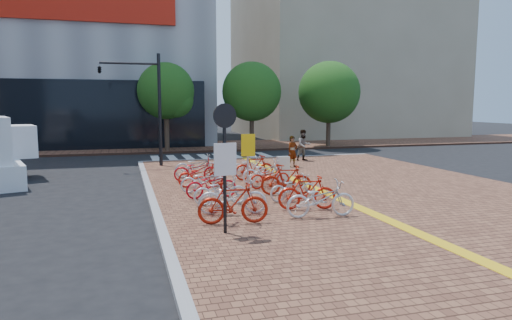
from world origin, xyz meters
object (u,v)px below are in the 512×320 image
object	(u,v)px
bike_12	(270,177)
utility_box	(283,170)
bike_5	(201,175)
notice_sign	(225,152)
bike_7	(197,166)
bike_9	(307,192)
bike_3	(211,184)
pedestrian_a	(293,151)
bike_1	(233,197)
yellow_sign	(248,150)
bike_8	(321,199)
bike_14	(254,167)
pedestrian_b	(304,145)
bike_6	(196,170)
bike_10	(293,188)
bike_4	(205,180)
bike_2	(220,191)
bike_11	(286,180)
bike_13	(264,172)
bike_0	(233,203)
bike_15	(249,166)
traffic_light_pole	(132,89)

from	to	relation	value
bike_12	utility_box	bearing A→B (deg)	-50.04
bike_5	notice_sign	bearing A→B (deg)	179.07
bike_7	bike_9	xyz separation A→B (m)	(2.22, -6.99, 0.03)
bike_3	pedestrian_a	bearing A→B (deg)	-43.77
bike_1	yellow_sign	bearing A→B (deg)	-9.61
bike_8	pedestrian_a	distance (m)	10.39
bike_12	bike_14	bearing A→B (deg)	-8.47
pedestrian_a	bike_14	bearing A→B (deg)	-148.96
bike_5	bike_14	world-z (taller)	bike_14
pedestrian_b	yellow_sign	xyz separation A→B (m)	(-5.06, -6.64, 0.52)
bike_6	bike_10	xyz separation A→B (m)	(2.45, -4.63, -0.04)
bike_4	bike_14	distance (m)	3.38
bike_2	bike_3	xyz separation A→B (m)	(-0.08, 1.10, 0.01)
bike_11	bike_13	size ratio (longest dim) A/B	0.99
bike_14	utility_box	world-z (taller)	utility_box
bike_6	bike_5	bearing A→B (deg)	-172.05
bike_0	bike_15	size ratio (longest dim) A/B	1.14
bike_6	bike_0	bearing A→B (deg)	-171.68
bike_15	bike_12	bearing A→B (deg)	168.93
bike_4	bike_12	xyz separation A→B (m)	(2.53, 0.25, -0.01)
bike_5	bike_3	bearing A→B (deg)	-176.75
bike_0	bike_7	xyz separation A→B (m)	(0.29, 7.97, -0.06)
utility_box	bike_1	bearing A→B (deg)	-124.46
bike_15	utility_box	world-z (taller)	utility_box
bike_5	notice_sign	xyz separation A→B (m)	(-0.47, -6.45, 1.54)
bike_11	bike_15	distance (m)	4.64
bike_7	bike_12	xyz separation A→B (m)	(2.25, -3.30, -0.07)
bike_4	notice_sign	size ratio (longest dim) A/B	0.54
bike_13	bike_14	xyz separation A→B (m)	(-0.12, 0.97, 0.05)
bike_7	utility_box	bearing A→B (deg)	-127.28
bike_15	bike_1	bearing A→B (deg)	150.81
bike_14	traffic_light_pole	world-z (taller)	traffic_light_pole
notice_sign	traffic_light_pole	distance (m)	13.47
pedestrian_a	traffic_light_pole	bearing A→B (deg)	145.43
bike_13	bike_5	bearing A→B (deg)	88.81
bike_1	bike_6	size ratio (longest dim) A/B	1.08
pedestrian_b	bike_5	bearing A→B (deg)	-143.13
bike_1	traffic_light_pole	world-z (taller)	traffic_light_pole
yellow_sign	bike_6	bearing A→B (deg)	143.67
bike_13	bike_15	world-z (taller)	bike_13
bike_13	pedestrian_a	size ratio (longest dim) A/B	1.16
bike_1	bike_3	world-z (taller)	bike_1
bike_6	bike_13	distance (m)	2.79
bike_2	traffic_light_pole	xyz separation A→B (m)	(-2.35, 10.00, 3.48)
pedestrian_b	bike_12	bearing A→B (deg)	-127.21
utility_box	yellow_sign	distance (m)	1.73
bike_8	bike_15	xyz separation A→B (m)	(0.08, 7.89, -0.09)
bike_0	bike_4	distance (m)	4.42
bike_12	pedestrian_b	xyz separation A→B (m)	(4.44, 7.53, 0.43)
utility_box	bike_13	bearing A→B (deg)	178.03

